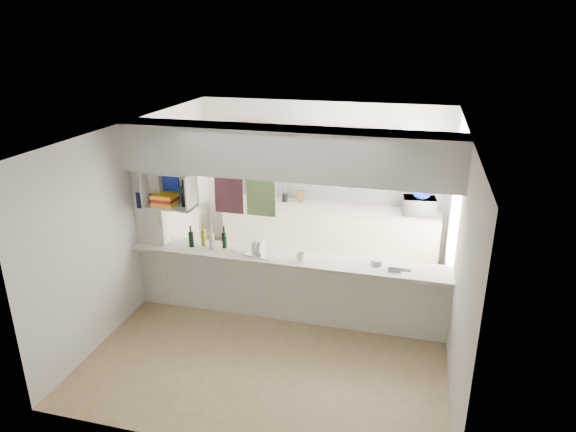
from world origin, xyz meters
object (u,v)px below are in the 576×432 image
(microwave, at_px, (419,206))
(dish_rack, at_px, (261,248))
(wine_bottles, at_px, (208,239))
(bowl, at_px, (421,196))

(microwave, relative_size, dish_rack, 1.20)
(wine_bottles, bearing_deg, dish_rack, -2.45)
(wine_bottles, bearing_deg, microwave, 36.85)
(microwave, height_order, wine_bottles, wine_bottles)
(microwave, height_order, bowl, bowl)
(microwave, bearing_deg, dish_rack, 39.84)
(dish_rack, height_order, wine_bottles, wine_bottles)
(bowl, bearing_deg, wine_bottles, -143.58)
(dish_rack, distance_m, wine_bottles, 0.77)
(bowl, xyz_separation_m, wine_bottles, (-2.76, -2.04, -0.19))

